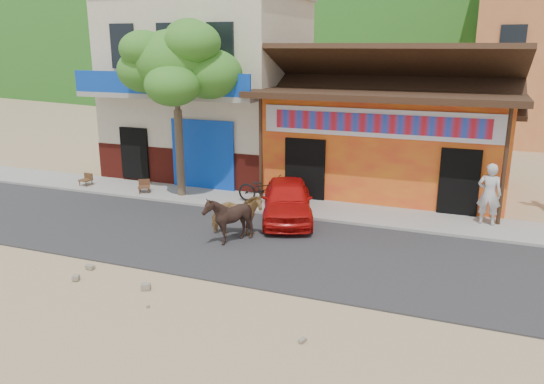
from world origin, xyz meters
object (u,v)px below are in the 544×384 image
Objects in this scene: cow_dark at (228,219)px; cow_tan at (237,215)px; cafe_chair_right at (144,181)px; red_car at (287,200)px; tree at (178,110)px; scooter at (264,189)px; cafe_chair_left at (85,175)px; pedestrian at (489,194)px.

cow_tan is at bearing 164.72° from cow_dark.
cafe_chair_right is (-4.91, 2.68, -0.11)m from cow_tan.
cow_dark is 0.37× the size of red_car.
tree is 3.28× the size of scooter.
scooter is (3.10, 0.10, -2.52)m from tree.
pedestrian is at bearing 6.50° from cafe_chair_left.
cow_tan is 0.39× the size of red_car.
cafe_chair_right reaches higher than cafe_chair_left.
cow_tan is at bearing -133.28° from red_car.
cafe_chair_right is at bearing 2.73° from cafe_chair_left.
cow_tan is 1.07× the size of cow_dark.
cow_dark reaches higher than red_car.
cow_tan is 0.57m from cow_dark.
red_car is at bearing -131.69° from scooter.
pedestrian reaches higher than cow_dark.
tree is at bearing 146.97° from red_car.
tree is 4.42× the size of cow_dark.
tree reaches higher than cow_tan.
cafe_chair_left is 0.98× the size of cafe_chair_right.
tree reaches higher than red_car.
tree is 5.07m from red_car.
pedestrian is (10.07, 0.46, -2.08)m from tree.
cow_tan is 0.78× the size of pedestrian.
tree reaches higher than cow_dark.
tree is 1.63× the size of red_car.
red_car is (4.33, -1.00, -2.45)m from tree.
pedestrian is 2.22× the size of cafe_chair_left.
cow_dark reaches higher than cow_tan.
red_car is 1.99× the size of pedestrian.
cafe_chair_left is (-4.04, -0.18, -2.58)m from tree.
cow_dark is 2.61m from red_car.
cow_tan is at bearing 32.38° from pedestrian.
cafe_chair_right is at bearing 41.42° from cow_tan.
pedestrian is at bearing -26.12° from cafe_chair_right.
cow_dark is (0.01, -0.57, 0.07)m from cow_tan.
red_car is at bearing -13.01° from tree.
tree is at bearing -151.02° from cow_dark.
cafe_chair_left is (-7.56, 3.30, -0.18)m from cow_dark.
red_car is at bearing -1.70° from cafe_chair_left.
pedestrian is (6.56, 3.38, 0.39)m from cow_tan.
cafe_chair_left is at bearing 154.41° from red_car.
cow_dark is at bearing -128.14° from red_car.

